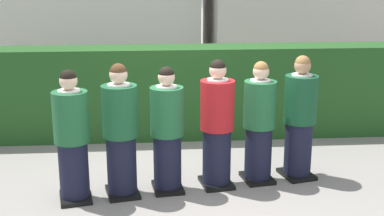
{
  "coord_description": "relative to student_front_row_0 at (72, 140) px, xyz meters",
  "views": [
    {
      "loc": [
        -0.48,
        -6.23,
        2.74
      ],
      "look_at": [
        0.0,
        0.0,
        1.05
      ],
      "focal_mm": 48.93,
      "sensor_mm": 36.0,
      "label": 1
    }
  ],
  "objects": [
    {
      "name": "ground_plane",
      "position": [
        1.44,
        0.27,
        -0.76
      ],
      "size": [
        60.0,
        60.0,
        0.0
      ],
      "primitive_type": "plane",
      "color": "gray"
    },
    {
      "name": "student_front_row_0",
      "position": [
        0.0,
        0.0,
        0.0
      ],
      "size": [
        0.46,
        0.52,
        1.61
      ],
      "color": "black",
      "rests_on": "ground"
    },
    {
      "name": "student_front_row_1",
      "position": [
        0.57,
        0.11,
        0.02
      ],
      "size": [
        0.47,
        0.54,
        1.65
      ],
      "color": "black",
      "rests_on": "ground"
    },
    {
      "name": "student_front_row_2",
      "position": [
        1.13,
        0.21,
        -0.01
      ],
      "size": [
        0.42,
        0.5,
        1.59
      ],
      "color": "black",
      "rests_on": "ground"
    },
    {
      "name": "student_in_red_blazer",
      "position": [
        1.76,
        0.31,
        0.02
      ],
      "size": [
        0.45,
        0.55,
        1.65
      ],
      "color": "black",
      "rests_on": "ground"
    },
    {
      "name": "student_front_row_4",
      "position": [
        2.33,
        0.42,
        -0.0
      ],
      "size": [
        0.44,
        0.51,
        1.6
      ],
      "color": "black",
      "rests_on": "ground"
    },
    {
      "name": "student_front_row_5",
      "position": [
        2.88,
        0.51,
        0.02
      ],
      "size": [
        0.48,
        0.56,
        1.65
      ],
      "color": "black",
      "rests_on": "ground"
    },
    {
      "name": "hedge",
      "position": [
        1.44,
        2.41,
        -0.02
      ],
      "size": [
        9.57,
        0.7,
        1.49
      ],
      "color": "#214C1E",
      "rests_on": "ground"
    }
  ]
}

